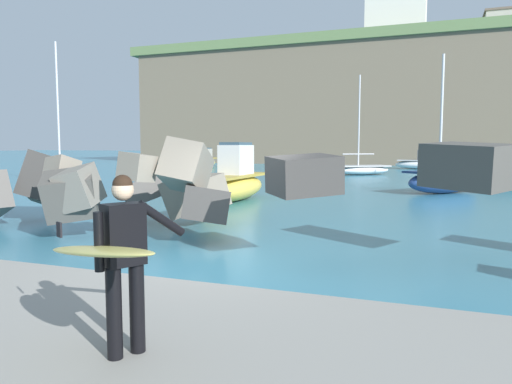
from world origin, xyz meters
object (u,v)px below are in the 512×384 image
object	(u,v)px
boat_mid_centre	(205,161)
station_building_central	(512,30)
boat_far_left	(233,182)
mooring_buoy_middle	(366,168)
mooring_buoy_inner	(318,172)
boat_mid_left	(62,178)
surfer_with_board	(115,253)
boat_near_right	(444,181)
boat_mid_right	(362,169)
station_building_annex	(396,19)
boat_near_left	(422,163)

from	to	relation	value
boat_mid_centre	station_building_central	bearing A→B (deg)	44.96
boat_far_left	mooring_buoy_middle	bearing A→B (deg)	86.53
mooring_buoy_inner	mooring_buoy_middle	xyz separation A→B (m)	(2.62, 8.24, 0.00)
boat_mid_centre	mooring_buoy_inner	xyz separation A→B (m)	(14.28, -8.44, -0.47)
boat_mid_left	surfer_with_board	bearing A→B (deg)	-46.42
surfer_with_board	mooring_buoy_middle	bearing A→B (deg)	94.76
boat_mid_left	boat_mid_centre	bearing A→B (deg)	97.79
boat_near_right	station_building_central	xyz separation A→B (m)	(8.82, 53.27, 18.03)
boat_near_right	boat_mid_right	bearing A→B (deg)	113.39
boat_mid_centre	boat_mid_right	world-z (taller)	boat_mid_right
boat_mid_left	boat_far_left	xyz separation A→B (m)	(11.89, -3.18, 0.30)
surfer_with_board	station_building_central	distance (m)	77.59
boat_mid_left	mooring_buoy_inner	size ratio (longest dim) A/B	18.35
boat_far_left	mooring_buoy_inner	world-z (taller)	boat_far_left
surfer_with_board	station_building_annex	world-z (taller)	station_building_annex
surfer_with_board	boat_near_right	distance (m)	21.64
surfer_with_board	mooring_buoy_inner	size ratio (longest dim) A/B	4.57
boat_mid_centre	boat_mid_right	size ratio (longest dim) A/B	0.67
mooring_buoy_inner	station_building_central	bearing A→B (deg)	66.10
station_building_central	boat_mid_left	bearing A→B (deg)	-117.07
boat_mid_left	station_building_annex	world-z (taller)	station_building_annex
boat_near_left	boat_near_right	xyz separation A→B (m)	(1.82, -25.33, -0.04)
boat_mid_left	station_building_central	distance (m)	66.25
boat_mid_left	boat_mid_right	bearing A→B (deg)	50.47
surfer_with_board	boat_near_right	size ratio (longest dim) A/B	0.30
boat_near_left	boat_mid_right	bearing A→B (deg)	-109.72
station_building_central	station_building_annex	size ratio (longest dim) A/B	0.95
boat_mid_left	mooring_buoy_middle	distance (m)	27.77
boat_mid_centre	station_building_annex	world-z (taller)	station_building_annex
boat_mid_centre	station_building_central	xyz separation A→B (m)	(32.34, 32.30, 17.95)
mooring_buoy_inner	boat_mid_left	bearing A→B (deg)	-124.38
boat_mid_right	boat_near_right	bearing A→B (deg)	-66.61
mooring_buoy_inner	boat_near_right	bearing A→B (deg)	-53.60
station_building_annex	surfer_with_board	bearing A→B (deg)	-87.24
boat_mid_right	mooring_buoy_inner	size ratio (longest dim) A/B	17.74
boat_near_right	boat_mid_left	world-z (taller)	boat_mid_left
boat_mid_centre	boat_near_right	bearing A→B (deg)	-41.73
mooring_buoy_middle	station_building_annex	xyz separation A→B (m)	(0.39, 22.75, 18.97)
boat_near_right	station_building_annex	distance (m)	47.73
boat_near_right	boat_mid_centre	distance (m)	31.51
surfer_with_board	boat_mid_centre	world-z (taller)	boat_mid_centre
surfer_with_board	mooring_buoy_inner	bearing A→B (deg)	100.24
boat_near_right	mooring_buoy_middle	bearing A→B (deg)	107.68
boat_near_right	mooring_buoy_inner	world-z (taller)	boat_near_right
boat_near_left	boat_mid_right	world-z (taller)	boat_mid_right
boat_mid_centre	station_building_central	distance (m)	49.10
boat_mid_left	boat_mid_centre	xyz separation A→B (m)	(-3.34, 24.43, 0.21)
mooring_buoy_middle	boat_mid_left	bearing A→B (deg)	-119.23
boat_near_right	boat_far_left	distance (m)	10.62
boat_far_left	station_building_central	xyz separation A→B (m)	(17.10, 59.91, 17.87)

